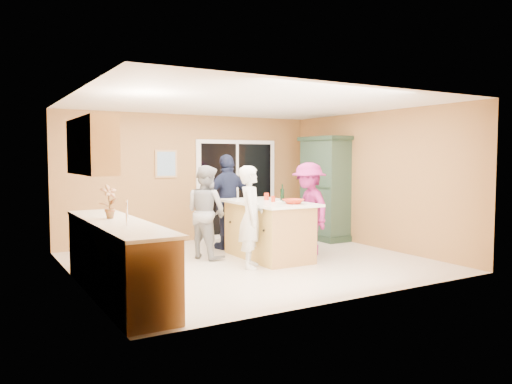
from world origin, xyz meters
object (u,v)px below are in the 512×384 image
kitchen_island (268,232)px  woman_white (251,217)px  woman_grey (206,212)px  green_hutch (325,189)px  woman_navy (228,202)px  woman_magenta (309,209)px

kitchen_island → woman_white: size_ratio=1.17×
woman_white → woman_grey: size_ratio=1.00×
green_hutch → woman_white: bearing=-149.8°
kitchen_island → woman_navy: bearing=100.0°
kitchen_island → green_hutch: (2.08, 1.08, 0.59)m
woman_magenta → kitchen_island: bearing=-91.2°
woman_white → woman_navy: woman_navy is taller
woman_navy → woman_magenta: woman_navy is taller
woman_magenta → woman_white: bearing=-68.9°
woman_navy → woman_white: bearing=70.4°
woman_grey → green_hutch: bearing=-100.2°
woman_grey → woman_navy: woman_navy is taller
woman_grey → woman_magenta: woman_magenta is taller
green_hutch → woman_navy: size_ratio=1.21×
woman_navy → green_hutch: bearing=173.9°
green_hutch → woman_navy: 2.27m
woman_grey → woman_navy: size_ratio=0.89×
woman_white → woman_grey: (-0.30, 1.03, -0.00)m
kitchen_island → woman_grey: (-0.92, 0.54, 0.34)m
woman_grey → woman_magenta: 1.82m
woman_magenta → green_hutch: bearing=137.8°
woman_white → woman_navy: (0.43, 1.62, 0.09)m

